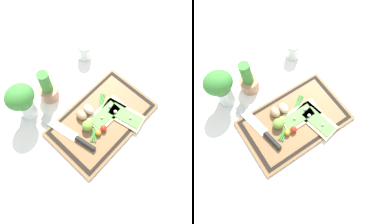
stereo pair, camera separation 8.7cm
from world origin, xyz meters
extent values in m
plane|color=white|center=(0.00, 0.00, 0.00)|extent=(6.00, 6.00, 0.00)
cube|color=brown|center=(0.00, 0.00, 0.01)|extent=(0.48, 0.30, 0.01)
cube|color=black|center=(0.00, 0.00, 0.01)|extent=(0.46, 0.28, 0.00)
cube|color=brown|center=(0.00, 0.00, 0.02)|extent=(0.42, 0.25, 0.00)
cube|color=beige|center=(0.08, -0.06, 0.02)|extent=(0.13, 0.21, 0.01)
cube|color=#568942|center=(0.08, -0.07, 0.03)|extent=(0.09, 0.16, 0.00)
sphere|color=silver|center=(0.06, -0.03, 0.03)|extent=(0.02, 0.02, 0.02)
sphere|color=silver|center=(0.09, -0.10, 0.03)|extent=(0.01, 0.01, 0.01)
cube|color=beige|center=(0.04, 0.00, 0.02)|extent=(0.19, 0.09, 0.01)
cube|color=#568942|center=(0.02, 0.00, 0.03)|extent=(0.15, 0.07, 0.00)
sphere|color=silver|center=(0.07, 0.01, 0.03)|extent=(0.02, 0.02, 0.02)
sphere|color=silver|center=(0.00, 0.00, 0.03)|extent=(0.01, 0.01, 0.01)
cube|color=silver|center=(-0.17, 0.11, 0.02)|extent=(0.07, 0.20, 0.00)
cylinder|color=black|center=(-0.14, -0.03, 0.03)|extent=(0.04, 0.10, 0.02)
ellipsoid|color=tan|center=(-0.06, 0.07, 0.04)|extent=(0.04, 0.06, 0.04)
ellipsoid|color=beige|center=(-0.01, 0.07, 0.04)|extent=(0.04, 0.06, 0.04)
sphere|color=#70A838|center=(-0.08, 0.02, 0.04)|extent=(0.05, 0.05, 0.05)
sphere|color=red|center=(-0.03, -0.04, 0.03)|extent=(0.03, 0.03, 0.03)
sphere|color=orange|center=(-0.07, -0.04, 0.03)|extent=(0.03, 0.03, 0.03)
cylinder|color=#388433|center=(-0.01, 0.02, 0.02)|extent=(0.22, 0.12, 0.01)
cylinder|color=#388433|center=(-0.01, 0.02, 0.02)|extent=(0.21, 0.14, 0.01)
cylinder|color=#388433|center=(-0.01, 0.02, 0.02)|extent=(0.20, 0.15, 0.01)
cylinder|color=#AD7A5B|center=(-0.08, 0.27, 0.03)|extent=(0.09, 0.09, 0.07)
cylinder|color=#388433|center=(-0.08, 0.27, 0.11)|extent=(0.05, 0.05, 0.16)
cylinder|color=silver|center=(0.21, 0.32, 0.04)|extent=(0.07, 0.07, 0.08)
cylinder|color=#D16023|center=(0.21, 0.32, 0.02)|extent=(0.06, 0.06, 0.03)
cylinder|color=silver|center=(0.21, 0.32, 0.09)|extent=(0.07, 0.07, 0.01)
cylinder|color=silver|center=(-0.21, 0.28, 0.05)|extent=(0.08, 0.08, 0.11)
ellipsoid|color=#388433|center=(-0.21, 0.28, 0.16)|extent=(0.13, 0.11, 0.10)
camera|label=1|loc=(-0.29, -0.24, 0.96)|focal=35.00mm
camera|label=2|loc=(-0.23, -0.30, 0.96)|focal=35.00mm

